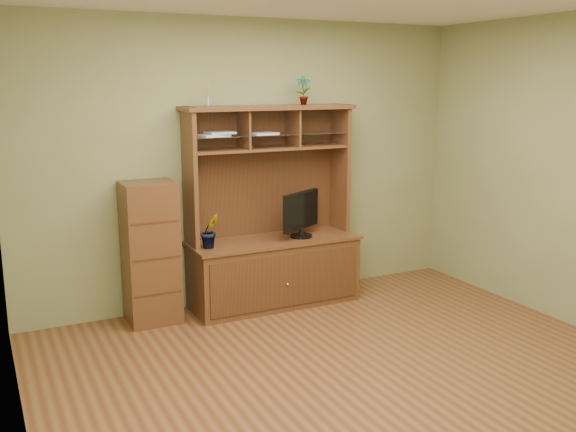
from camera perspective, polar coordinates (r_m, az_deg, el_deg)
room at (r=4.45m, az=6.72°, el=1.87°), size 4.54×4.04×2.74m
media_hutch at (r=6.16m, az=-1.35°, el=-3.12°), size 1.66×0.61×1.90m
monitor at (r=6.12m, az=1.19°, el=0.23°), size 0.50×0.32×0.44m
orchid_plant at (r=5.78m, az=-6.95°, el=-1.31°), size 0.19×0.16×0.32m
top_plant at (r=6.18m, az=1.36°, el=11.12°), size 0.17×0.14×0.27m
reed_diffuser at (r=5.80m, az=-7.12°, el=10.63°), size 0.05×0.05×0.26m
magazines at (r=5.89m, az=-5.07°, el=7.28°), size 0.79×0.26×0.04m
side_cabinet at (r=5.80m, az=-12.11°, el=-3.22°), size 0.45×0.41×1.27m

